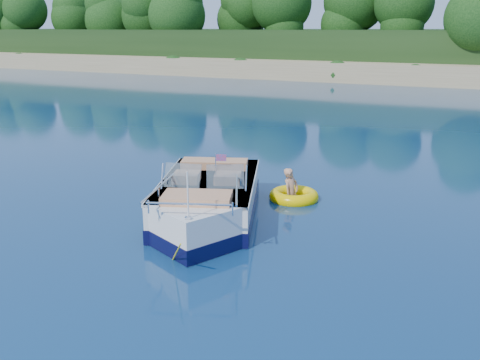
{
  "coord_description": "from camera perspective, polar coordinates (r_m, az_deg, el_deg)",
  "views": [
    {
      "loc": [
        5.27,
        -7.33,
        4.17
      ],
      "look_at": [
        0.18,
        3.13,
        0.85
      ],
      "focal_mm": 40.0,
      "sensor_mm": 36.0,
      "label": 1
    }
  ],
  "objects": [
    {
      "name": "ground",
      "position": [
        9.94,
        -9.0,
        -9.08
      ],
      "size": [
        160.0,
        160.0,
        0.0
      ],
      "primitive_type": "plane",
      "color": "#092244",
      "rests_on": "ground"
    },
    {
      "name": "treeline",
      "position": [
        48.64,
        20.65,
        16.58
      ],
      "size": [
        150.0,
        7.12,
        8.19
      ],
      "color": "black",
      "rests_on": "ground"
    },
    {
      "name": "motorboat",
      "position": [
        11.95,
        -3.58,
        -2.59
      ],
      "size": [
        3.39,
        5.57,
        1.96
      ],
      "rotation": [
        0.0,
        0.0,
        0.37
      ],
      "color": "silver",
      "rests_on": "ground"
    },
    {
      "name": "boy",
      "position": [
        13.53,
        5.5,
        -2.1
      ],
      "size": [
        0.47,
        0.77,
        1.41
      ],
      "primitive_type": "imported",
      "rotation": [
        0.0,
        -0.17,
        1.35
      ],
      "color": "tan",
      "rests_on": "ground"
    },
    {
      "name": "tow_tube",
      "position": [
        13.52,
        5.76,
        -1.73
      ],
      "size": [
        1.27,
        1.27,
        0.33
      ],
      "rotation": [
        0.0,
        0.0,
        -0.02
      ],
      "color": "#FFD000",
      "rests_on": "ground"
    },
    {
      "name": "shoreline",
      "position": [
        71.37,
        22.2,
        12.22
      ],
      "size": [
        170.0,
        59.0,
        6.0
      ],
      "color": "#937C55",
      "rests_on": "ground"
    }
  ]
}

